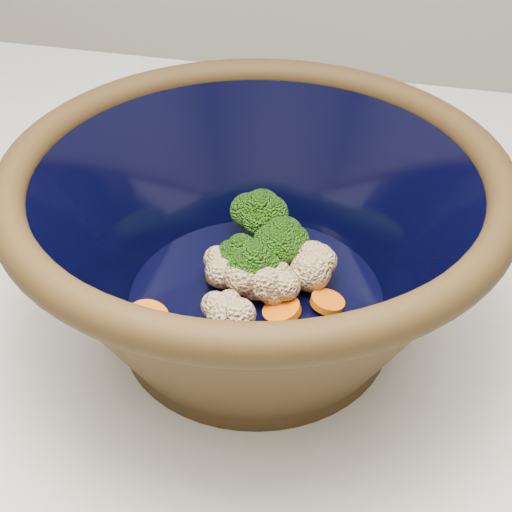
# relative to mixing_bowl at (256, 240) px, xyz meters

# --- Properties ---
(mixing_bowl) EXTENTS (0.39, 0.39, 0.16)m
(mixing_bowl) POSITION_rel_mixing_bowl_xyz_m (0.00, 0.00, 0.00)
(mixing_bowl) COLOR black
(mixing_bowl) RESTS_ON counter
(vegetable_pile) EXTENTS (0.16, 0.16, 0.05)m
(vegetable_pile) POSITION_rel_mixing_bowl_xyz_m (-0.00, 0.02, -0.03)
(vegetable_pile) COLOR #608442
(vegetable_pile) RESTS_ON mixing_bowl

